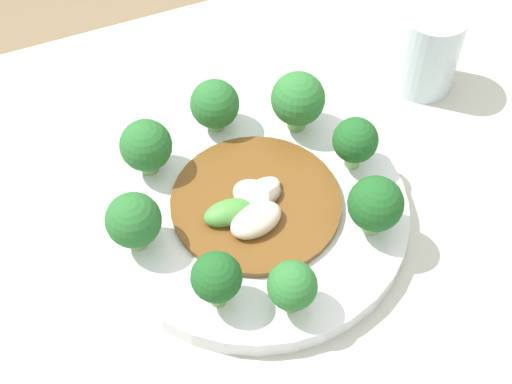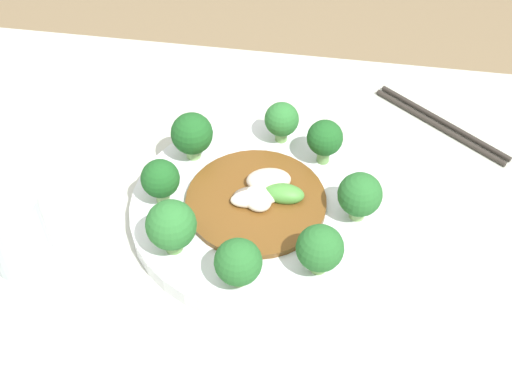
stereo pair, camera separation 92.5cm
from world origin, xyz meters
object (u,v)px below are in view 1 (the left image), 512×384
object	(u,v)px
stirfry_center	(254,204)
broccoli_east	(357,143)
broccoli_southeast	(375,204)
broccoli_west	(134,221)
drinking_glass	(428,51)
plate	(256,211)
broccoli_northwest	(146,146)
broccoli_north	(215,105)
broccoli_south	(292,286)
broccoli_southwest	(217,278)
broccoli_northeast	(298,100)

from	to	relation	value
stirfry_center	broccoli_east	bearing A→B (deg)	4.98
broccoli_east	broccoli_southeast	bearing A→B (deg)	-105.55
broccoli_southeast	stirfry_center	world-z (taller)	broccoli_southeast
broccoli_west	drinking_glass	world-z (taller)	drinking_glass
plate	broccoli_northwest	distance (m)	0.12
broccoli_east	plate	bearing A→B (deg)	-176.64
plate	broccoli_north	size ratio (longest dim) A/B	5.04
broccoli_north	drinking_glass	distance (m)	0.25
broccoli_south	broccoli_southeast	bearing A→B (deg)	23.75
broccoli_northwest	broccoli_southeast	bearing A→B (deg)	-41.59
broccoli_west	broccoli_southwest	xyz separation A→B (m)	(0.05, -0.08, 0.00)
drinking_glass	broccoli_southwest	bearing A→B (deg)	-150.08
broccoli_northeast	drinking_glass	size ratio (longest dim) A/B	0.70
broccoli_southwest	drinking_glass	world-z (taller)	drinking_glass
broccoli_south	broccoli_north	distance (m)	0.22
broccoli_southwest	stirfry_center	world-z (taller)	broccoli_southwest
stirfry_center	drinking_glass	bearing A→B (deg)	22.53
broccoli_west	broccoli_southeast	xyz separation A→B (m)	(0.20, -0.07, 0.00)
broccoli_north	broccoli_south	bearing A→B (deg)	-94.32
plate	broccoli_west	size ratio (longest dim) A/B	4.74
broccoli_west	stirfry_center	distance (m)	0.12
plate	broccoli_southeast	bearing A→B (deg)	-37.14
broccoli_east	broccoli_south	bearing A→B (deg)	-136.19
drinking_glass	broccoli_south	bearing A→B (deg)	-140.99
broccoli_west	broccoli_south	xyz separation A→B (m)	(0.10, -0.11, -0.00)
broccoli_south	stirfry_center	size ratio (longest dim) A/B	0.34
broccoli_east	broccoli_northeast	bearing A→B (deg)	112.04
broccoli_northwest	drinking_glass	world-z (taller)	drinking_glass
broccoli_west	broccoli_south	size ratio (longest dim) A/B	1.12
broccoli_southwest	drinking_glass	size ratio (longest dim) A/B	0.63
broccoli_northwest	broccoli_southwest	distance (m)	0.16
broccoli_west	broccoli_east	world-z (taller)	broccoli_west
broccoli_southwest	broccoli_northeast	xyz separation A→B (m)	(0.15, 0.16, 0.00)
broccoli_southeast	stirfry_center	distance (m)	0.12
broccoli_north	stirfry_center	xyz separation A→B (m)	(-0.01, -0.11, -0.02)
plate	broccoli_west	distance (m)	0.13
broccoli_southeast	broccoli_northeast	size ratio (longest dim) A/B	0.93
broccoli_southeast	broccoli_southwest	xyz separation A→B (m)	(-0.16, -0.02, 0.00)
broccoli_east	drinking_glass	bearing A→B (deg)	34.15
broccoli_west	broccoli_northeast	world-z (taller)	broccoli_northeast
broccoli_north	broccoli_northeast	world-z (taller)	broccoli_northeast
broccoli_northwest	broccoli_east	size ratio (longest dim) A/B	1.06
drinking_glass	stirfry_center	bearing A→B (deg)	-157.47
broccoli_west	stirfry_center	size ratio (longest dim) A/B	0.38
broccoli_west	broccoli_south	world-z (taller)	broccoli_west
broccoli_west	broccoli_southwest	world-z (taller)	broccoli_west
broccoli_north	broccoli_southwest	size ratio (longest dim) A/B	0.97
broccoli_west	broccoli_southeast	world-z (taller)	broccoli_southeast
broccoli_east	stirfry_center	xyz separation A→B (m)	(-0.11, -0.01, -0.03)
broccoli_north	stirfry_center	distance (m)	0.12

